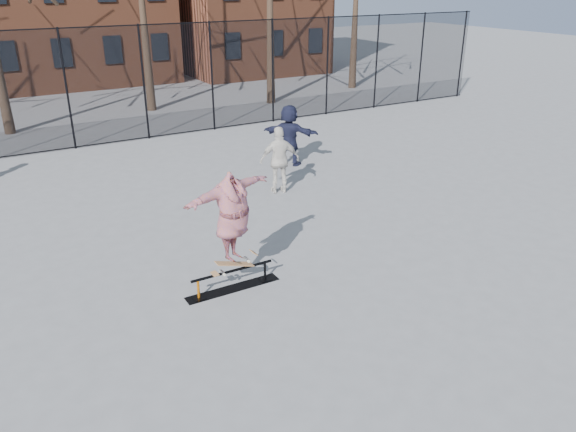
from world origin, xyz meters
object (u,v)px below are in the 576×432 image
skate_rail (233,281)px  bystander_navy (289,135)px  bystander_white (280,160)px  skateboard (235,267)px  skater (233,223)px

skate_rail → bystander_navy: (4.80, 6.09, 0.79)m
bystander_navy → skate_rail: bearing=98.2°
bystander_white → skate_rail: bearing=68.4°
skateboard → skate_rail: bearing=180.0°
skate_rail → skateboard: (0.05, -0.00, 0.30)m
skateboard → bystander_white: (3.29, 4.09, 0.46)m
skate_rail → bystander_white: size_ratio=1.02×
skate_rail → skateboard: skateboard is taller
skate_rail → skater: skater is taller
bystander_white → bystander_navy: bearing=-108.7°
skate_rail → bystander_navy: 7.80m
skate_rail → bystander_navy: bystander_navy is taller
skate_rail → bystander_navy: size_ratio=0.98×
skateboard → skater: (0.00, -0.00, 0.90)m
skateboard → bystander_white: bystander_white is taller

